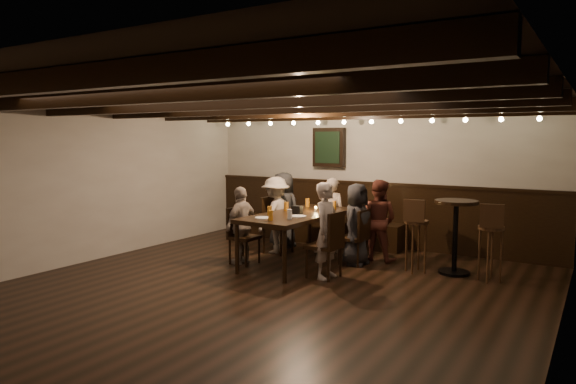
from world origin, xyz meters
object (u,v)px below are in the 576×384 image
Objects in this scene: chair_left_far at (244,246)px; bar_stool_right at (490,252)px; dining_table at (299,217)px; person_left_far at (242,225)px; chair_right_far at (325,257)px; person_bench_left at (283,210)px; chair_right_near at (354,247)px; person_left_near at (276,215)px; person_bench_right at (378,220)px; bar_stool_left at (416,245)px; person_right_near at (357,224)px; chair_left_near at (277,236)px; person_right_far at (327,231)px; person_bench_centre at (332,215)px; high_top_table at (456,226)px.

chair_left_far is 3.54m from bar_stool_right.
person_left_far reaches higher than dining_table.
person_bench_left reaches higher than chair_right_far.
chair_right_far is at bearing -179.90° from chair_right_near.
chair_right_far is 1.76m from person_left_near.
person_bench_right reaches higher than person_left_far.
bar_stool_left is at bearing -43.79° from chair_right_far.
person_bench_left is 1.07× the size of person_right_near.
chair_right_far is at bearing 57.98° from chair_left_near.
person_left_far is 1.11× the size of bar_stool_right.
chair_left_far is (-0.03, -0.90, -0.02)m from chair_left_near.
person_bench_centre is at bearing 26.57° from person_right_far.
bar_stool_right is at bearing -85.15° from chair_right_near.
person_bench_centre is 1.18× the size of bar_stool_right.
person_right_far is at bearing 83.66° from person_bench_right.
high_top_table is at bearing -49.30° from person_right_far.
chair_left_far is at bearing 2.02° from person_left_near.
chair_right_far is at bearing -140.58° from bar_stool_left.
person_left_near is at bearing 90.00° from chair_right_near.
person_bench_left is 1.26× the size of high_top_table.
chair_left_far is 0.81× the size of bar_stool_left.
person_right_near is 1.17× the size of bar_stool_right.
person_bench_centre is 0.96m from person_right_near.
chair_right_far is 1.36m from bar_stool_left.
person_right_near is 1.43m from high_top_table.
person_bench_left is (-0.16, 0.46, 0.38)m from chair_left_near.
chair_left_far is 0.65× the size of person_bench_left.
person_right_far is 1.24× the size of bar_stool_right.
high_top_table is (2.13, -0.38, 0.06)m from person_bench_centre.
dining_table is 0.88m from person_right_far.
bar_stool_right is (3.41, 0.03, -0.24)m from person_left_near.
person_left_near reaches higher than person_left_far.
person_left_far is at bearing 63.43° from person_bench_centre.
dining_table is at bearing 59.04° from person_right_far.
person_left_near is at bearing -176.31° from high_top_table.
chair_left_far is at bearing 90.00° from chair_right_far.
person_left_near reaches higher than chair_left_far.
person_right_near is 1.18× the size of high_top_table.
person_left_far reaches higher than chair_left_near.
dining_table is 0.88m from person_left_far.
person_bench_left reaches higher than person_bench_centre.
person_left_far reaches higher than chair_left_far.
person_left_near is at bearing -177.98° from chair_left_far.
person_left_near is (-1.47, 0.06, 0.38)m from chair_right_near.
chair_right_far is 1.91m from high_top_table.
chair_left_near reaches higher than chair_right_far.
person_bench_right reaches higher than bar_stool_left.
chair_right_near is at bearing 164.46° from person_bench_left.
dining_table is 1.05m from person_bench_centre.
person_left_near is (-1.43, 0.96, 0.36)m from chair_right_far.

